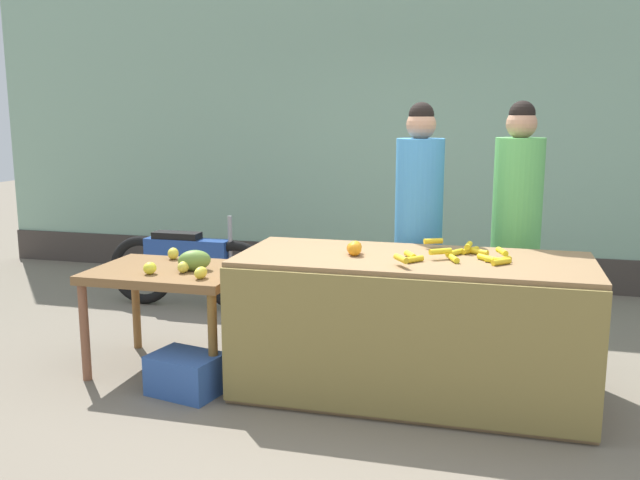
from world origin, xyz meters
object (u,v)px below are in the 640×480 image
vendor_woman_green_shirt (516,233)px  produce_crate (186,374)px  vendor_woman_blue_shirt (418,232)px  produce_sack (311,304)px  parked_motorcycle (188,265)px

vendor_woman_green_shirt → produce_crate: bearing=-150.1°
vendor_woman_blue_shirt → produce_sack: (-0.86, 0.20, -0.65)m
produce_crate → produce_sack: produce_sack is taller
vendor_woman_blue_shirt → produce_crate: bearing=-141.4°
produce_sack → vendor_woman_blue_shirt: bearing=-13.1°
produce_crate → produce_sack: 1.37m
parked_motorcycle → produce_sack: (1.33, -0.56, -0.12)m
vendor_woman_green_shirt → vendor_woman_blue_shirt: bearing=-172.5°
parked_motorcycle → produce_crate: bearing=-64.9°
vendor_woman_green_shirt → produce_sack: size_ratio=3.28×
vendor_woman_blue_shirt → vendor_woman_green_shirt: vendor_woman_green_shirt is taller
vendor_woman_green_shirt → parked_motorcycle: (-2.87, 0.67, -0.54)m
vendor_woman_green_shirt → produce_crate: (-2.02, -1.16, -0.81)m
vendor_woman_blue_shirt → parked_motorcycle: 2.39m
produce_sack → vendor_woman_green_shirt: bearing=-4.1°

